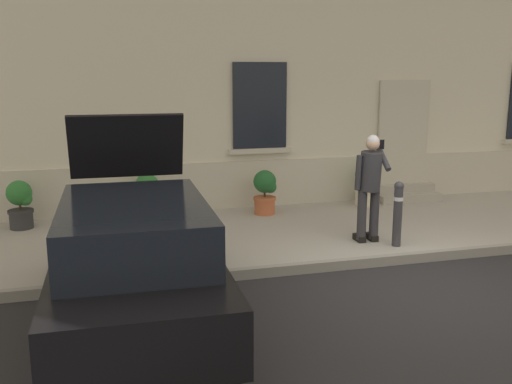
# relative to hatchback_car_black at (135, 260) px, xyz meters

# --- Properties ---
(ground_plane) EXTENTS (80.00, 80.00, 0.00)m
(ground_plane) POSITION_rel_hatchback_car_black_xyz_m (3.76, 0.25, -0.80)
(ground_plane) COLOR #232326
(sidewalk) EXTENTS (24.00, 3.60, 0.15)m
(sidewalk) POSITION_rel_hatchback_car_black_xyz_m (3.76, 3.05, -0.72)
(sidewalk) COLOR #99968E
(sidewalk) RESTS_ON ground
(curb_edge) EXTENTS (24.00, 0.12, 0.15)m
(curb_edge) POSITION_rel_hatchback_car_black_xyz_m (3.76, 1.19, -0.72)
(curb_edge) COLOR gray
(curb_edge) RESTS_ON ground
(building_facade) EXTENTS (24.00, 1.52, 7.50)m
(building_facade) POSITION_rel_hatchback_car_black_xyz_m (3.77, 5.54, 2.93)
(building_facade) COLOR beige
(building_facade) RESTS_ON ground
(entrance_stoop) EXTENTS (1.40, 0.64, 0.32)m
(entrance_stoop) POSITION_rel_hatchback_car_black_xyz_m (5.99, 4.59, -0.52)
(entrance_stoop) COLOR #9E998E
(entrance_stoop) RESTS_ON sidewalk
(hatchback_car_black) EXTENTS (1.85, 4.10, 2.34)m
(hatchback_car_black) POSITION_rel_hatchback_car_black_xyz_m (0.00, 0.00, 0.00)
(hatchback_car_black) COLOR black
(hatchback_car_black) RESTS_ON ground
(bollard_near_person) EXTENTS (0.15, 0.15, 1.04)m
(bollard_near_person) POSITION_rel_hatchback_car_black_xyz_m (4.15, 1.60, -0.09)
(bollard_near_person) COLOR #333338
(bollard_near_person) RESTS_ON sidewalk
(person_on_phone) EXTENTS (0.51, 0.47, 1.75)m
(person_on_phone) POSITION_rel_hatchback_car_black_xyz_m (3.81, 1.92, 0.35)
(person_on_phone) COLOR #2D2D33
(person_on_phone) RESTS_ON sidewalk
(planter_charcoal) EXTENTS (0.44, 0.44, 0.86)m
(planter_charcoal) POSITION_rel_hatchback_car_black_xyz_m (-1.72, 4.27, -0.19)
(planter_charcoal) COLOR #2D2D30
(planter_charcoal) RESTS_ON sidewalk
(planter_olive) EXTENTS (0.44, 0.44, 0.86)m
(planter_olive) POSITION_rel_hatchback_car_black_xyz_m (0.50, 4.40, -0.19)
(planter_olive) COLOR #606B38
(planter_olive) RESTS_ON sidewalk
(planter_terracotta) EXTENTS (0.44, 0.44, 0.86)m
(planter_terracotta) POSITION_rel_hatchback_car_black_xyz_m (2.72, 4.15, -0.19)
(planter_terracotta) COLOR #B25B38
(planter_terracotta) RESTS_ON sidewalk
(planter_cream) EXTENTS (0.44, 0.44, 0.86)m
(planter_cream) POSITION_rel_hatchback_car_black_xyz_m (4.94, 4.34, -0.19)
(planter_cream) COLOR beige
(planter_cream) RESTS_ON sidewalk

